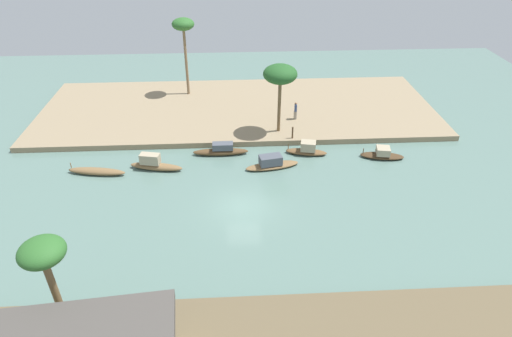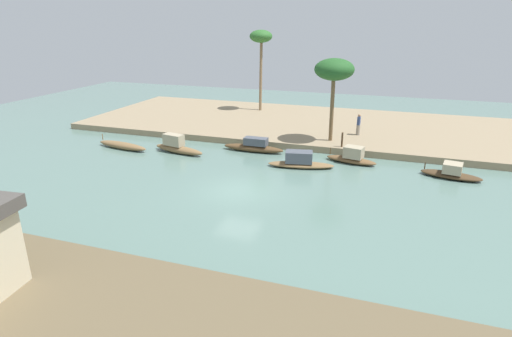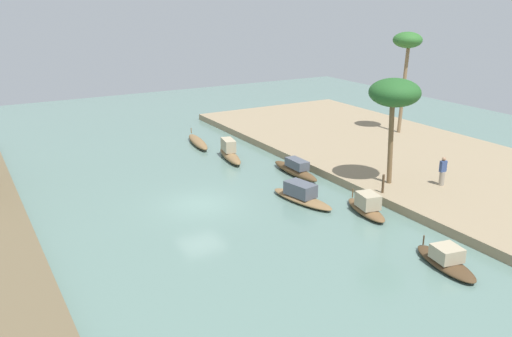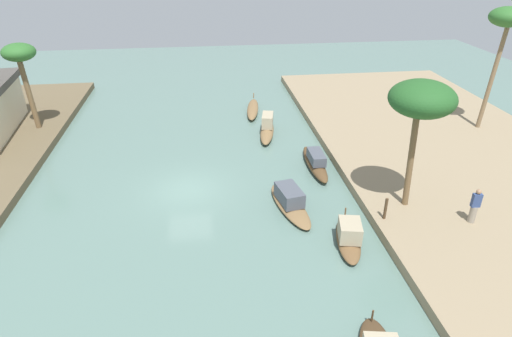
% 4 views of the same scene
% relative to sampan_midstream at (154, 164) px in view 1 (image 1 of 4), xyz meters
% --- Properties ---
extents(river_water, '(72.59, 72.59, 0.00)m').
position_rel_sampan_midstream_xyz_m(river_water, '(-7.03, 5.49, -0.49)').
color(river_water, slate).
rests_on(river_water, ground).
extents(riverbank_left, '(39.69, 15.27, 0.51)m').
position_rel_sampan_midstream_xyz_m(riverbank_left, '(-7.03, -10.96, -0.23)').
color(riverbank_left, '#937F60').
rests_on(riverbank_left, ground).
extents(sampan_midstream, '(4.46, 1.76, 1.38)m').
position_rel_sampan_midstream_xyz_m(sampan_midstream, '(0.00, 0.00, 0.00)').
color(sampan_midstream, brown).
rests_on(sampan_midstream, river_water).
extents(sampan_with_tall_canopy, '(4.77, 1.60, 0.92)m').
position_rel_sampan_midstream_xyz_m(sampan_with_tall_canopy, '(4.53, 0.48, -0.23)').
color(sampan_with_tall_canopy, brown).
rests_on(sampan_with_tall_canopy, river_water).
extents(sampan_open_hull, '(3.80, 1.85, 0.98)m').
position_rel_sampan_midstream_xyz_m(sampan_open_hull, '(-19.04, -0.79, -0.15)').
color(sampan_open_hull, '#47331E').
rests_on(sampan_open_hull, river_water).
extents(sampan_upstream_small, '(3.67, 1.73, 1.19)m').
position_rel_sampan_midstream_xyz_m(sampan_upstream_small, '(-12.75, -1.77, -0.05)').
color(sampan_upstream_small, brown).
rests_on(sampan_upstream_small, river_water).
extents(sampan_with_red_awning, '(4.74, 0.94, 1.10)m').
position_rel_sampan_midstream_xyz_m(sampan_with_red_awning, '(-5.39, -2.10, -0.08)').
color(sampan_with_red_awning, brown).
rests_on(sampan_with_red_awning, river_water).
extents(sampan_foreground, '(4.60, 2.02, 1.11)m').
position_rel_sampan_midstream_xyz_m(sampan_foreground, '(-9.52, 0.28, -0.07)').
color(sampan_foreground, brown).
rests_on(sampan_foreground, river_water).
extents(person_on_near_bank, '(0.34, 0.42, 1.74)m').
position_rel_sampan_midstream_xyz_m(person_on_near_bank, '(-12.50, -7.73, 0.82)').
color(person_on_near_bank, gray).
rests_on(person_on_near_bank, riverbank_left).
extents(mooring_post, '(0.14, 0.14, 1.10)m').
position_rel_sampan_midstream_xyz_m(mooring_post, '(-11.73, -3.81, 0.57)').
color(mooring_post, '#4C3823').
rests_on(mooring_post, riverbank_left).
extents(palm_tree_left_near, '(2.96, 2.96, 6.30)m').
position_rel_sampan_midstream_xyz_m(palm_tree_left_near, '(-10.63, -5.22, 5.41)').
color(palm_tree_left_near, brown).
rests_on(palm_tree_left_near, riverbank_left).
extents(palm_tree_left_far, '(2.28, 2.28, 8.03)m').
position_rel_sampan_midstream_xyz_m(palm_tree_left_far, '(-1.72, -14.89, 7.11)').
color(palm_tree_left_far, '#7F6647').
rests_on(palm_tree_left_far, riverbank_left).
extents(palm_tree_right_short, '(2.11, 2.11, 5.82)m').
position_rel_sampan_midstream_xyz_m(palm_tree_right_short, '(2.11, 16.01, 4.97)').
color(palm_tree_right_short, brown).
rests_on(palm_tree_right_short, riverbank_right).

